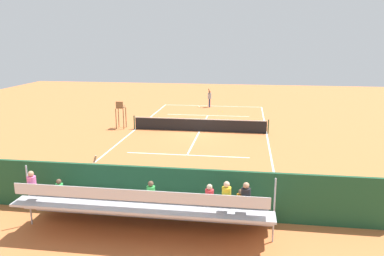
% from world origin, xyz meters
% --- Properties ---
extents(ground_plane, '(60.00, 60.00, 0.00)m').
position_xyz_m(ground_plane, '(0.00, 0.00, 0.00)').
color(ground_plane, '#C66B38').
extents(court_line_markings, '(10.10, 22.20, 0.01)m').
position_xyz_m(court_line_markings, '(0.00, -0.04, 0.00)').
color(court_line_markings, white).
rests_on(court_line_markings, ground).
extents(tennis_net, '(10.30, 0.10, 1.07)m').
position_xyz_m(tennis_net, '(0.00, 0.00, 0.50)').
color(tennis_net, black).
rests_on(tennis_net, ground).
extents(backdrop_wall, '(18.00, 0.16, 2.00)m').
position_xyz_m(backdrop_wall, '(0.00, 14.00, 1.00)').
color(backdrop_wall, '#1E4C2D').
rests_on(backdrop_wall, ground).
extents(bleacher_stand, '(9.06, 2.40, 2.48)m').
position_xyz_m(bleacher_stand, '(-0.08, 15.37, 0.95)').
color(bleacher_stand, '#B2B2B7').
rests_on(bleacher_stand, ground).
extents(umpire_chair, '(0.67, 0.67, 2.14)m').
position_xyz_m(umpire_chair, '(6.20, -0.09, 1.31)').
color(umpire_chair, brown).
rests_on(umpire_chair, ground).
extents(courtside_bench, '(1.80, 0.40, 0.93)m').
position_xyz_m(courtside_bench, '(-2.08, 13.27, 0.56)').
color(courtside_bench, '#234C2D').
rests_on(courtside_bench, ground).
extents(equipment_bag, '(0.90, 0.36, 0.36)m').
position_xyz_m(equipment_bag, '(-0.03, 13.40, 0.18)').
color(equipment_bag, '#334C8C').
rests_on(equipment_bag, ground).
extents(tennis_player, '(0.37, 0.54, 1.93)m').
position_xyz_m(tennis_player, '(0.28, -10.32, 1.02)').
color(tennis_player, navy).
rests_on(tennis_player, ground).
extents(tennis_racket, '(0.42, 0.57, 0.03)m').
position_xyz_m(tennis_racket, '(1.28, -10.20, 0.01)').
color(tennis_racket, black).
rests_on(tennis_racket, ground).
extents(tennis_ball_near, '(0.07, 0.07, 0.07)m').
position_xyz_m(tennis_ball_near, '(-1.22, -7.90, 0.03)').
color(tennis_ball_near, '#CCDB33').
rests_on(tennis_ball_near, ground).
extents(tennis_ball_far, '(0.07, 0.07, 0.07)m').
position_xyz_m(tennis_ball_far, '(-0.84, -8.26, 0.03)').
color(tennis_ball_far, '#CCDB33').
rests_on(tennis_ball_far, ground).
extents(line_judge, '(0.43, 0.55, 1.93)m').
position_xyz_m(line_judge, '(3.00, 12.93, 1.02)').
color(line_judge, '#232328').
rests_on(line_judge, ground).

